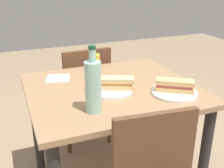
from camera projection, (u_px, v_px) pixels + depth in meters
name	position (u px, v px, depth m)	size (l,w,h in m)	color
dining_table	(112.00, 107.00, 1.67)	(0.97, 0.86, 0.77)	#997251
chair_far	(84.00, 90.00, 2.26)	(0.42, 0.42, 0.86)	brown
plate_near	(174.00, 92.00, 1.53)	(0.25, 0.25, 0.01)	white
baguette_sandwich_near	(175.00, 86.00, 1.51)	(0.21, 0.17, 0.07)	tan
knife_near	(172.00, 87.00, 1.58)	(0.14, 0.13, 0.01)	silver
plate_far	(111.00, 90.00, 1.56)	(0.25, 0.25, 0.01)	white
baguette_sandwich_far	(111.00, 83.00, 1.55)	(0.26, 0.17, 0.07)	#DBB77A
knife_far	(110.00, 84.00, 1.61)	(0.17, 0.07, 0.01)	silver
water_bottle	(93.00, 86.00, 1.29)	(0.08, 0.08, 0.33)	#99C6B7
beer_glass	(95.00, 65.00, 1.76)	(0.07, 0.07, 0.15)	gold
paper_napkin	(58.00, 78.00, 1.75)	(0.14, 0.14, 0.00)	white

